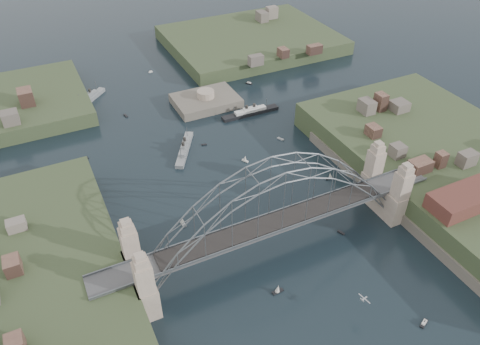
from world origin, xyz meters
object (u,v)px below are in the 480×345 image
at_px(ocean_liner, 250,112).
at_px(naval_cruiser_near, 184,149).
at_px(naval_cruiser_far, 89,99).
at_px(bridge, 276,209).
at_px(wharf_shed, 469,197).
at_px(fort_island, 206,105).

bearing_deg(ocean_liner, naval_cruiser_near, -158.88).
bearing_deg(naval_cruiser_far, bridge, -74.86).
height_order(naval_cruiser_near, naval_cruiser_far, naval_cruiser_far).
bearing_deg(naval_cruiser_near, naval_cruiser_far, 114.05).
relative_size(bridge, ocean_liner, 4.10).
bearing_deg(bridge, ocean_liner, 68.12).
bearing_deg(bridge, naval_cruiser_near, 95.98).
relative_size(wharf_shed, ocean_liner, 0.98).
xyz_separation_m(fort_island, ocean_liner, (10.98, -12.76, 1.12)).
relative_size(wharf_shed, naval_cruiser_near, 1.18).
height_order(bridge, naval_cruiser_far, bridge).
bearing_deg(fort_island, naval_cruiser_near, -125.65).
height_order(wharf_shed, ocean_liner, wharf_shed).
bearing_deg(ocean_liner, wharf_shed, -73.56).
relative_size(wharf_shed, naval_cruiser_far, 1.45).
xyz_separation_m(naval_cruiser_near, naval_cruiser_far, (-19.60, 43.94, 0.05)).
relative_size(naval_cruiser_near, naval_cruiser_far, 1.23).
xyz_separation_m(fort_island, wharf_shed, (32.00, -84.00, 10.34)).
relative_size(fort_island, naval_cruiser_near, 1.30).
height_order(naval_cruiser_near, ocean_liner, naval_cruiser_near).
height_order(bridge, naval_cruiser_near, bridge).
height_order(wharf_shed, naval_cruiser_far, wharf_shed).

